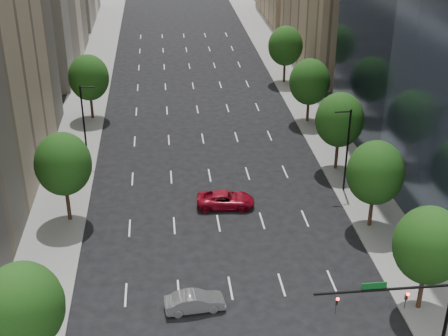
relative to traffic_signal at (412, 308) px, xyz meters
name	(u,v)px	position (x,y,z in m)	size (l,w,h in m)	color
sidewalk_left	(65,182)	(-26.03, 30.00, -5.10)	(6.00, 200.00, 0.15)	slate
sidewalk_right	(348,168)	(4.97, 30.00, -5.10)	(6.00, 200.00, 0.15)	slate
tree_right_1	(429,245)	(3.47, 6.00, 0.58)	(5.20, 5.20, 8.75)	#382316
tree_right_2	(375,173)	(3.47, 18.00, 0.43)	(5.20, 5.20, 8.61)	#382316
tree_right_3	(340,120)	(3.47, 30.00, 0.72)	(5.20, 5.20, 8.89)	#382316
tree_right_4	(310,82)	(3.47, 44.00, 0.29)	(5.20, 5.20, 8.46)	#382316
tree_right_5	(285,46)	(3.47, 60.00, 0.58)	(5.20, 5.20, 8.75)	#382316
tree_left_0	(23,307)	(-24.53, 2.00, 0.58)	(5.20, 5.20, 8.75)	#382316
tree_left_1	(63,164)	(-24.53, 22.00, 0.79)	(5.20, 5.20, 8.97)	#382316
tree_left_2	(89,78)	(-24.53, 48.00, 0.50)	(5.20, 5.20, 8.68)	#382316
streetlight_rn	(347,148)	(2.91, 25.00, -0.33)	(1.70, 0.20, 9.00)	black
streetlight_ln	(84,122)	(-23.96, 35.00, -0.33)	(1.70, 0.20, 9.00)	black
traffic_signal	(412,308)	(0.00, 0.00, 0.00)	(9.12, 0.40, 7.38)	black
car_silver	(195,302)	(-13.53, 7.65, -4.42)	(1.60, 4.59, 1.51)	gray
car_red_far	(226,200)	(-9.52, 23.05, -4.38)	(2.62, 5.68, 1.58)	maroon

